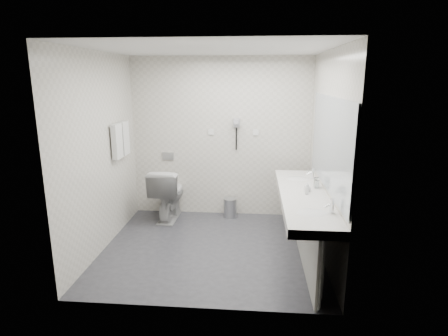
{
  "coord_description": "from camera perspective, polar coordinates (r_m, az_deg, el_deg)",
  "views": [
    {
      "loc": [
        0.54,
        -4.41,
        2.18
      ],
      "look_at": [
        0.15,
        0.15,
        1.05
      ],
      "focal_mm": 29.5,
      "sensor_mm": 36.0,
      "label": 1
    }
  ],
  "objects": [
    {
      "name": "towel_far",
      "position": [
        5.5,
        -15.21,
        4.49
      ],
      "size": [
        0.07,
        0.24,
        0.48
      ],
      "primitive_type": "cube",
      "color": "silver",
      "rests_on": "towel_rail"
    },
    {
      "name": "faucet_far",
      "position": [
        5.08,
        13.56,
        -0.83
      ],
      "size": [
        0.04,
        0.04,
        0.15
      ],
      "primitive_type": "cylinder",
      "color": "silver",
      "rests_on": "vanity_counter"
    },
    {
      "name": "wall_right",
      "position": [
        4.59,
        15.58,
        1.66
      ],
      "size": [
        0.0,
        2.6,
        2.6
      ],
      "primitive_type": "plane",
      "rotation": [
        1.57,
        0.0,
        -1.57
      ],
      "color": "beige",
      "rests_on": "floor"
    },
    {
      "name": "vanity_panel",
      "position": [
        4.62,
        12.24,
        -9.45
      ],
      "size": [
        0.03,
        2.15,
        0.75
      ],
      "primitive_type": "cube",
      "color": "gray",
      "rests_on": "floor"
    },
    {
      "name": "glass_left",
      "position": [
        4.67,
        14.22,
        -2.49
      ],
      "size": [
        0.06,
        0.06,
        0.1
      ],
      "primitive_type": "cylinder",
      "rotation": [
        0.0,
        0.0,
        -0.16
      ],
      "color": "silver",
      "rests_on": "vanity_counter"
    },
    {
      "name": "flush_plate",
      "position": [
        5.99,
        -8.65,
        1.85
      ],
      "size": [
        0.18,
        0.02,
        0.12
      ],
      "primitive_type": "cube",
      "color": "#B2B5BA",
      "rests_on": "wall_back"
    },
    {
      "name": "wall_front",
      "position": [
        3.29,
        -4.74,
        -2.58
      ],
      "size": [
        2.8,
        0.0,
        2.8
      ],
      "primitive_type": "plane",
      "rotation": [
        -1.57,
        0.0,
        0.0
      ],
      "color": "beige",
      "rests_on": "floor"
    },
    {
      "name": "vanity_counter",
      "position": [
        4.47,
        12.2,
        -4.44
      ],
      "size": [
        0.55,
        2.2,
        0.1
      ],
      "primitive_type": "cube",
      "color": "silver",
      "rests_on": "floor"
    },
    {
      "name": "glass_right",
      "position": [
        4.72,
        14.13,
        -2.16
      ],
      "size": [
        0.08,
        0.08,
        0.12
      ],
      "primitive_type": "cylinder",
      "rotation": [
        0.0,
        0.0,
        0.29
      ],
      "color": "silver",
      "rests_on": "vanity_counter"
    },
    {
      "name": "towel_near",
      "position": [
        5.24,
        -16.24,
        3.98
      ],
      "size": [
        0.07,
        0.24,
        0.48
      ],
      "primitive_type": "cube",
      "color": "silver",
      "rests_on": "towel_rail"
    },
    {
      "name": "wall_back",
      "position": [
        5.81,
        -0.52,
        4.65
      ],
      "size": [
        2.8,
        0.0,
        2.8
      ],
      "primitive_type": "plane",
      "rotation": [
        1.57,
        0.0,
        0.0
      ],
      "color": "beige",
      "rests_on": "floor"
    },
    {
      "name": "mirror",
      "position": [
        4.36,
        16.03,
        3.68
      ],
      "size": [
        0.02,
        2.2,
        1.05
      ],
      "primitive_type": "cube",
      "color": "#B2BCC6",
      "rests_on": "wall_right"
    },
    {
      "name": "pedal_bin",
      "position": [
        5.92,
        0.97,
        -6.24
      ],
      "size": [
        0.23,
        0.23,
        0.29
      ],
      "primitive_type": "cylinder",
      "rotation": [
        0.0,
        0.0,
        -0.12
      ],
      "color": "#B2B5BA",
      "rests_on": "floor"
    },
    {
      "name": "soap_bottle_a",
      "position": [
        4.5,
        12.71,
        -2.91
      ],
      "size": [
        0.05,
        0.05,
        0.11
      ],
      "primitive_type": "imported",
      "rotation": [
        0.0,
        0.0,
        0.06
      ],
      "color": "beige",
      "rests_on": "vanity_counter"
    },
    {
      "name": "soap_bottle_b",
      "position": [
        4.53,
        12.9,
        -3.01
      ],
      "size": [
        0.08,
        0.08,
        0.09
      ],
      "primitive_type": "imported",
      "rotation": [
        0.0,
        0.0,
        -0.16
      ],
      "color": "beige",
      "rests_on": "vanity_counter"
    },
    {
      "name": "switch_plate_b",
      "position": [
        5.76,
        4.95,
        5.52
      ],
      "size": [
        0.09,
        0.02,
        0.09
      ],
      "primitive_type": "cube",
      "color": "silver",
      "rests_on": "wall_back"
    },
    {
      "name": "ceiling",
      "position": [
        4.46,
        -2.19,
        17.97
      ],
      "size": [
        2.8,
        2.8,
        0.0
      ],
      "primitive_type": "plane",
      "rotation": [
        3.14,
        0.0,
        0.0
      ],
      "color": "silver",
      "rests_on": "wall_back"
    },
    {
      "name": "vanity_post_near",
      "position": [
        3.71,
        14.77,
        -15.78
      ],
      "size": [
        0.06,
        0.06,
        0.75
      ],
      "primitive_type": "cylinder",
      "color": "silver",
      "rests_on": "floor"
    },
    {
      "name": "dryer_barrel",
      "position": [
        5.66,
        1.92,
        7.25
      ],
      "size": [
        0.08,
        0.14,
        0.08
      ],
      "primitive_type": "cylinder",
      "rotation": [
        1.57,
        0.0,
        0.0
      ],
      "color": "#9C9BA0",
      "rests_on": "dryer_cradle"
    },
    {
      "name": "toilet",
      "position": [
        5.85,
        -8.67,
        -3.91
      ],
      "size": [
        0.49,
        0.82,
        0.82
      ],
      "primitive_type": "imported",
      "rotation": [
        0.0,
        0.0,
        3.11
      ],
      "color": "silver",
      "rests_on": "floor"
    },
    {
      "name": "basin_far",
      "position": [
        5.08,
        11.32,
        -1.77
      ],
      "size": [
        0.4,
        0.31,
        0.05
      ],
      "primitive_type": "ellipsoid",
      "color": "silver",
      "rests_on": "vanity_counter"
    },
    {
      "name": "towel_rail",
      "position": [
        5.35,
        -15.97,
        6.56
      ],
      "size": [
        0.02,
        0.62,
        0.02
      ],
      "primitive_type": "cylinder",
      "rotation": [
        1.57,
        0.0,
        0.0
      ],
      "color": "silver",
      "rests_on": "wall_left"
    },
    {
      "name": "dryer_cradle",
      "position": [
        5.73,
        1.96,
        7.04
      ],
      "size": [
        0.1,
        0.04,
        0.14
      ],
      "primitive_type": "cube",
      "color": "#9C9BA0",
      "rests_on": "wall_back"
    },
    {
      "name": "soap_bottle_c",
      "position": [
        4.41,
        12.69,
        -3.22
      ],
      "size": [
        0.06,
        0.06,
        0.12
      ],
      "primitive_type": "imported",
      "rotation": [
        0.0,
        0.0,
        -0.22
      ],
      "color": "beige",
      "rests_on": "vanity_counter"
    },
    {
      "name": "faucet_near",
      "position": [
        3.86,
        16.37,
        -5.7
      ],
      "size": [
        0.04,
        0.04,
        0.15
      ],
      "primitive_type": "cylinder",
      "color": "silver",
      "rests_on": "vanity_counter"
    },
    {
      "name": "wall_left",
      "position": [
        4.91,
        -18.52,
        2.22
      ],
      "size": [
        0.0,
        2.6,
        2.6
      ],
      "primitive_type": "plane",
      "rotation": [
        1.57,
        0.0,
        1.57
      ],
      "color": "beige",
      "rests_on": "floor"
    },
    {
      "name": "switch_plate_a",
      "position": [
        5.8,
        -2.02,
        5.62
      ],
      "size": [
        0.09,
        0.02,
        0.09
      ],
      "primitive_type": "cube",
      "color": "silver",
      "rests_on": "wall_back"
    },
    {
      "name": "dryer_cord",
      "position": [
        5.75,
        1.93,
        4.54
      ],
      "size": [
        0.02,
        0.02,
        0.35
      ],
      "primitive_type": "cylinder",
      "color": "black",
      "rests_on": "dryer_cradle"
    },
    {
      "name": "floor",
      "position": [
        4.95,
        -1.92,
        -12.27
      ],
      "size": [
        2.8,
        2.8,
        0.0
      ],
      "primitive_type": "plane",
      "color": "#2D2D33",
      "rests_on": "ground"
    },
    {
      "name": "bin_lid",
      "position": [
        5.86,
        0.98,
        -4.82
      ],
      "size": [
        0.21,
        0.21,
        0.02
      ],
      "primitive_type": "cylinder",
      "color": "#B2B5BA",
      "rests_on": "pedal_bin"
    },
    {
      "name": "basin_near",
      "position": [
        3.85,
        13.41,
        -6.96
      ],
      "size": [
        0.4,
        0.31,
        0.05
      ],
      "primitive_type": "ellipsoid",
      "color": "silver",
      "rests_on": "vanity_counter"
    },
    {
      "name": "vanity_post_far",
      "position": [
        5.59,
        11.23,
        -5.25
      ],
      "size": [
        0.06,
        0.06,
        0.75
      ],
      "primitive_type": "cylinder",
      "color": "silver",
      "rests_on": "floor"
    }
  ]
}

